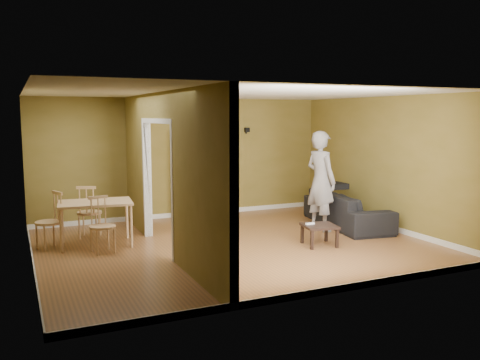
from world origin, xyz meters
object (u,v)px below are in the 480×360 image
dining_table (95,206)px  chair_near (102,225)px  sofa (347,204)px  chair_far (89,211)px  person (321,172)px  chair_left (49,221)px  coffee_table (319,228)px  bookshelf (191,174)px

dining_table → chair_near: size_ratio=1.32×
sofa → chair_far: bearing=85.4°
person → chair_left: (-4.93, 0.67, -0.66)m
sofa → chair_far: (-4.90, 1.14, 0.04)m
coffee_table → chair_far: bearing=147.3°
person → dining_table: size_ratio=1.86×
sofa → bookshelf: (-2.58, 2.14, 0.51)m
person → coffee_table: bearing=135.7°
person → sofa: bearing=-91.8°
sofa → bookshelf: size_ratio=1.23×
bookshelf → dining_table: (-2.30, -1.64, -0.27)m
person → dining_table: 4.24m
coffee_table → dining_table: 3.87m
person → chair_far: bearing=62.8°
sofa → coffee_table: (-1.38, -1.11, -0.14)m
chair_left → chair_far: bearing=106.5°
bookshelf → coffee_table: size_ratio=3.52×
sofa → person: (-0.71, -0.11, 0.69)m
person → dining_table: (-4.17, 0.61, -0.45)m
bookshelf → sofa: bearing=-39.7°
coffee_table → chair_left: 4.58m
bookshelf → person: bearing=-50.3°
person → bookshelf: (-1.87, 2.25, -0.18)m
bookshelf → chair_left: size_ratio=1.98×
coffee_table → chair_near: 3.64m
dining_table → chair_far: (-0.02, 0.64, -0.20)m
dining_table → bookshelf: bearing=35.4°
dining_table → chair_far: chair_far is taller
coffee_table → sofa: bearing=38.8°
coffee_table → dining_table: dining_table is taller
person → chair_left: person is taller
bookshelf → chair_near: bearing=-136.2°
sofa → bookshelf: 3.39m
bookshelf → coffee_table: bookshelf is taller
chair_near → chair_far: chair_far is taller
sofa → bookshelf: bearing=58.9°
chair_left → chair_far: chair_far is taller
sofa → person: 1.00m
dining_table → chair_left: chair_left is taller
coffee_table → bookshelf: bearing=110.3°
sofa → coffee_table: sofa is taller
sofa → chair_near: (-4.86, -0.05, 0.01)m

